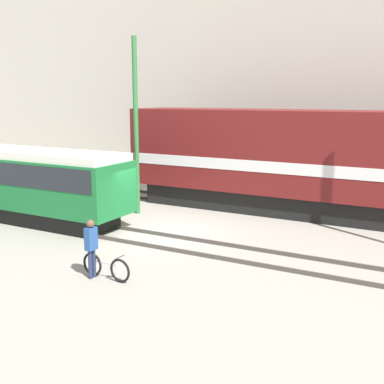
# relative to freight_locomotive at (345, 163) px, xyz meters

# --- Properties ---
(ground_plane) EXTENTS (120.00, 120.00, 0.00)m
(ground_plane) POSITION_rel_freight_locomotive_xyz_m (-5.92, -5.59, -2.47)
(ground_plane) COLOR #9E998C
(track_near) EXTENTS (60.00, 1.50, 0.14)m
(track_near) POSITION_rel_freight_locomotive_xyz_m (-5.92, -6.68, -2.40)
(track_near) COLOR #47423D
(track_near) RESTS_ON ground
(track_far) EXTENTS (60.00, 1.51, 0.14)m
(track_far) POSITION_rel_freight_locomotive_xyz_m (-5.92, -0.00, -2.40)
(track_far) COLOR #47423D
(track_far) RESTS_ON ground
(building_backdrop) EXTENTS (44.02, 6.00, 13.50)m
(building_backdrop) POSITION_rel_freight_locomotive_xyz_m (-5.92, 7.65, 4.28)
(building_backdrop) COLOR beige
(building_backdrop) RESTS_ON ground
(freight_locomotive) EXTENTS (20.05, 3.04, 5.31)m
(freight_locomotive) POSITION_rel_freight_locomotive_xyz_m (0.00, 0.00, 0.00)
(freight_locomotive) COLOR black
(freight_locomotive) RESTS_ON ground
(streetcar) EXTENTS (10.99, 2.54, 3.09)m
(streetcar) POSITION_rel_freight_locomotive_xyz_m (-12.56, -6.68, -0.71)
(streetcar) COLOR black
(streetcar) RESTS_ON ground
(bicycle) EXTENTS (1.78, 0.44, 0.78)m
(bicycle) POSITION_rel_freight_locomotive_xyz_m (-4.63, -10.53, -2.11)
(bicycle) COLOR black
(bicycle) RESTS_ON ground
(person) EXTENTS (0.24, 0.37, 1.79)m
(person) POSITION_rel_freight_locomotive_xyz_m (-5.04, -10.66, -1.38)
(person) COLOR #232D4C
(person) RESTS_ON ground
(utility_pole_left) EXTENTS (0.22, 0.22, 7.88)m
(utility_pole_left) POSITION_rel_freight_locomotive_xyz_m (-8.51, -3.34, 1.46)
(utility_pole_left) COLOR #2D7238
(utility_pole_left) RESTS_ON ground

